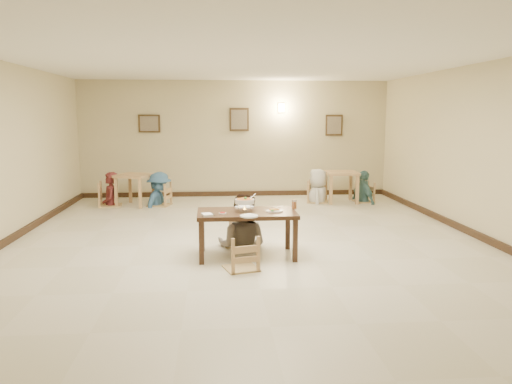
{
  "coord_description": "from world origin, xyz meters",
  "views": [
    {
      "loc": [
        -0.53,
        -8.06,
        2.11
      ],
      "look_at": [
        0.13,
        -0.04,
        0.87
      ],
      "focal_mm": 35.0,
      "sensor_mm": 36.0,
      "label": 1
    }
  ],
  "objects": [
    {
      "name": "chair_far",
      "position": [
        -0.15,
        -0.1,
        0.44
      ],
      "size": [
        0.42,
        0.42,
        0.89
      ],
      "rotation": [
        0.0,
        0.0,
        -0.14
      ],
      "color": "tan",
      "rests_on": "floor"
    },
    {
      "name": "wall_front",
      "position": [
        0.0,
        -5.0,
        1.5
      ],
      "size": [
        10.0,
        0.0,
        10.0
      ],
      "primitive_type": "plane",
      "rotation": [
        -1.57,
        0.0,
        0.0
      ],
      "color": "beige",
      "rests_on": "floor"
    },
    {
      "name": "picture_a",
      "position": [
        -2.2,
        4.96,
        1.9
      ],
      "size": [
        0.55,
        0.04,
        0.45
      ],
      "color": "#3C2A18",
      "rests_on": "wall_back"
    },
    {
      "name": "bg_chair_rr",
      "position": [
        3.09,
        3.77,
        0.46
      ],
      "size": [
        0.43,
        0.43,
        0.92
      ],
      "rotation": [
        0.0,
        0.0,
        -1.45
      ],
      "color": "tan",
      "rests_on": "floor"
    },
    {
      "name": "bg_diner_d",
      "position": [
        3.09,
        3.77,
        0.78
      ],
      "size": [
        0.61,
        0.98,
        1.55
      ],
      "primitive_type": "imported",
      "rotation": [
        0.0,
        0.0,
        1.85
      ],
      "color": "slate",
      "rests_on": "floor"
    },
    {
      "name": "rice_plate_far",
      "position": [
        -0.09,
        -0.46,
        0.7
      ],
      "size": [
        0.3,
        0.3,
        0.07
      ],
      "color": "white",
      "rests_on": "main_table"
    },
    {
      "name": "main_table",
      "position": [
        -0.07,
        -0.76,
        0.61
      ],
      "size": [
        1.48,
        0.84,
        0.69
      ],
      "rotation": [
        0.0,
        0.0,
        0.01
      ],
      "color": "#3C2518",
      "rests_on": "floor"
    },
    {
      "name": "drink_glass",
      "position": [
        0.66,
        -0.62,
        0.76
      ],
      "size": [
        0.07,
        0.07,
        0.15
      ],
      "color": "white",
      "rests_on": "main_table"
    },
    {
      "name": "picture_c",
      "position": [
        2.6,
        4.96,
        1.85
      ],
      "size": [
        0.45,
        0.04,
        0.55
      ],
      "color": "#3C2A18",
      "rests_on": "wall_back"
    },
    {
      "name": "floor",
      "position": [
        0.0,
        0.0,
        0.0
      ],
      "size": [
        10.0,
        10.0,
        0.0
      ],
      "primitive_type": "plane",
      "color": "beige",
      "rests_on": "ground"
    },
    {
      "name": "bg_diner_b",
      "position": [
        -1.86,
        3.67,
        0.8
      ],
      "size": [
        0.93,
        1.18,
        1.6
      ],
      "primitive_type": "imported",
      "rotation": [
        0.0,
        0.0,
        1.2
      ],
      "color": "#35628C",
      "rests_on": "floor"
    },
    {
      "name": "chili_dish",
      "position": [
        -0.43,
        -0.92,
        0.7
      ],
      "size": [
        0.11,
        0.11,
        0.02
      ],
      "color": "white",
      "rests_on": "main_table"
    },
    {
      "name": "baseboard_right",
      "position": [
        3.97,
        0.0,
        0.06
      ],
      "size": [
        0.06,
        10.0,
        0.12
      ],
      "primitive_type": "cube",
      "color": "#311F13",
      "rests_on": "floor"
    },
    {
      "name": "bg_diner_a",
      "position": [
        -3.0,
        3.72,
        0.8
      ],
      "size": [
        0.5,
        0.65,
        1.6
      ],
      "primitive_type": "imported",
      "rotation": [
        0.0,
        0.0,
        4.93
      ],
      "color": "maroon",
      "rests_on": "floor"
    },
    {
      "name": "picture_b",
      "position": [
        0.1,
        4.96,
        2.0
      ],
      "size": [
        0.5,
        0.04,
        0.6
      ],
      "color": "#3C2A18",
      "rests_on": "wall_back"
    },
    {
      "name": "rice_plate_near",
      "position": [
        -0.06,
        -1.15,
        0.7
      ],
      "size": [
        0.26,
        0.26,
        0.06
      ],
      "color": "white",
      "rests_on": "main_table"
    },
    {
      "name": "baseboard_back",
      "position": [
        0.0,
        4.97,
        0.06
      ],
      "size": [
        8.0,
        0.06,
        0.12
      ],
      "primitive_type": "cube",
      "color": "#311F13",
      "rests_on": "floor"
    },
    {
      "name": "curry_warmer",
      "position": [
        -0.1,
        -0.76,
        0.84
      ],
      "size": [
        0.32,
        0.29,
        0.26
      ],
      "color": "silver",
      "rests_on": "main_table"
    },
    {
      "name": "baseboard_left",
      "position": [
        -3.97,
        0.0,
        0.06
      ],
      "size": [
        0.06,
        10.0,
        0.12
      ],
      "primitive_type": "cube",
      "color": "#311F13",
      "rests_on": "floor"
    },
    {
      "name": "main_diner",
      "position": [
        -0.11,
        -0.23,
        0.87
      ],
      "size": [
        1.01,
        0.89,
        1.73
      ],
      "primitive_type": "imported",
      "rotation": [
        0.0,
        0.0,
        2.82
      ],
      "color": "gray",
      "rests_on": "floor"
    },
    {
      "name": "bg_chair_lr",
      "position": [
        -1.86,
        3.67,
        0.51
      ],
      "size": [
        0.48,
        0.48,
        1.02
      ],
      "rotation": [
        0.0,
        0.0,
        -1.84
      ],
      "color": "tan",
      "rests_on": "floor"
    },
    {
      "name": "wall_back",
      "position": [
        0.0,
        5.0,
        1.5
      ],
      "size": [
        10.0,
        0.0,
        10.0
      ],
      "primitive_type": "plane",
      "rotation": [
        1.57,
        0.0,
        0.0
      ],
      "color": "beige",
      "rests_on": "floor"
    },
    {
      "name": "napkin_cutlery",
      "position": [
        -0.65,
        -1.04,
        0.7
      ],
      "size": [
        0.2,
        0.28,
        0.03
      ],
      "color": "white",
      "rests_on": "main_table"
    },
    {
      "name": "bg_chair_ll",
      "position": [
        -3.0,
        3.72,
        0.53
      ],
      "size": [
        0.5,
        0.5,
        1.07
      ],
      "rotation": [
        0.0,
        0.0,
        1.68
      ],
      "color": "tan",
      "rests_on": "floor"
    },
    {
      "name": "ceiling",
      "position": [
        0.0,
        0.0,
        3.0
      ],
      "size": [
        10.0,
        10.0,
        0.0
      ],
      "primitive_type": "plane",
      "color": "white",
      "rests_on": "wall_back"
    },
    {
      "name": "bg_chair_rl",
      "position": [
        1.96,
        3.82,
        0.51
      ],
      "size": [
        0.48,
        0.48,
        1.02
      ],
      "rotation": [
        0.0,
        0.0,
        1.28
      ],
      "color": "tan",
      "rests_on": "floor"
    },
    {
      "name": "bg_table_right",
      "position": [
        2.52,
        3.78,
        0.62
      ],
      "size": [
        0.77,
        0.77,
        0.76
      ],
      "rotation": [
        0.0,
        0.0,
        -0.02
      ],
      "color": "tan",
      "rests_on": "floor"
    },
    {
      "name": "chair_near",
      "position": [
        -0.19,
        -1.4,
        0.46
      ],
      "size": [
        0.44,
        0.44,
        0.93
      ],
      "rotation": [
        0.0,
        0.0,
        3.42
      ],
      "color": "tan",
      "rests_on": "floor"
    },
    {
      "name": "bg_table_left",
      "position": [
        -2.43,
        3.75,
        0.61
      ],
      "size": [
        0.96,
        0.96,
        0.74
      ],
      "rotation": [
        0.0,
        0.0,
        -0.37
      ],
      "color": "tan",
      "rests_on": "floor"
    },
    {
      "name": "fried_plate",
      "position": [
        0.34,
        -0.82,
        0.71
      ],
      "size": [
        0.25,
        0.25,
        0.06
      ],
      "color": "white",
      "rests_on": "main_table"
    },
    {
      "name": "bg_diner_c",
      "position": [
        1.96,
        3.82,
        0.82
      ],
      "size": [
        0.69,
        0.9,
        1.64
      ],
      "primitive_type": "imported",
      "rotation": [
        0.0,
        0.0,
        4.49
      ],
      "color": "silver",
      "rests_on": "floor"
    },
    {
      "name": "wall_right",
      "position": [
        4.0,
        0.0,
        1.5
      ],
      "size": [
        0.0,
        10.0,
        10.0
      ],
      "primitive_type": "plane",
      "rotation": [
        1.57,
        0.0,
        -1.57
      ],
      "color": "beige",
      "rests_on": "floor"
    },
    {
      "name": "wall_sconce",
      "position": [
        1.2,
        4.96,
        2.3
      ],
      "size": [
        0.16,
        0.05,
        0.22
      ],
      "primitive_type": "cube",
      "color": "#FFD88C",
      "rests_on": "wall_back"
    }
  ]
}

